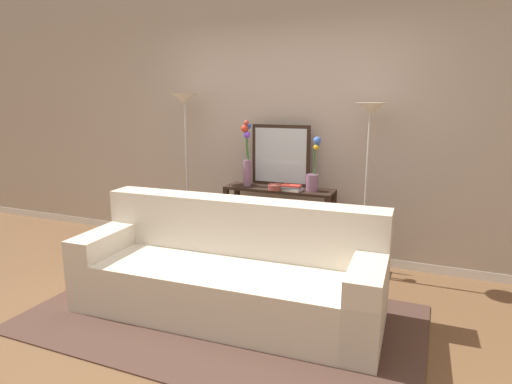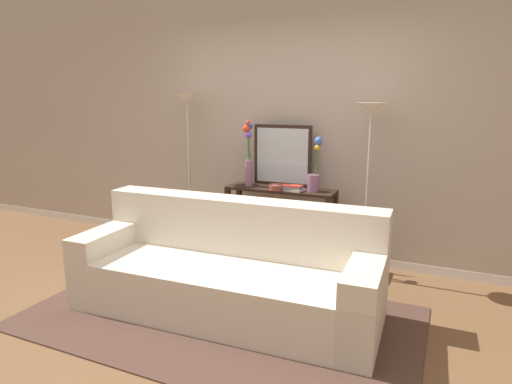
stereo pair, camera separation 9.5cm
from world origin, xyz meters
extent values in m
cube|color=brown|center=(0.00, 0.00, -0.01)|extent=(16.00, 16.00, 0.02)
cube|color=white|center=(0.00, 1.93, 0.04)|extent=(12.00, 0.15, 0.09)
cube|color=#B7A899|center=(0.00, 1.93, 1.58)|extent=(12.00, 0.14, 2.99)
cube|color=#51382D|center=(-0.05, 0.24, 0.01)|extent=(3.02, 1.69, 0.01)
cube|color=beige|center=(-0.05, 0.34, 0.21)|extent=(2.45, 0.96, 0.42)
cube|color=beige|center=(-0.06, 0.65, 0.65)|extent=(2.43, 0.36, 0.46)
cube|color=beige|center=(-1.14, 0.30, 0.30)|extent=(0.27, 0.88, 0.60)
cube|color=beige|center=(1.04, 0.39, 0.30)|extent=(0.27, 0.88, 0.60)
cube|color=black|center=(-0.06, 1.59, 0.78)|extent=(1.13, 0.32, 0.03)
cube|color=black|center=(-0.06, 1.59, 0.15)|extent=(1.04, 0.27, 0.01)
cube|color=black|center=(-0.59, 1.45, 0.38)|extent=(0.05, 0.05, 0.77)
cube|color=black|center=(0.48, 1.45, 0.38)|extent=(0.05, 0.05, 0.77)
cube|color=black|center=(-0.59, 1.72, 0.38)|extent=(0.05, 0.05, 0.77)
cube|color=black|center=(0.48, 1.72, 0.38)|extent=(0.05, 0.05, 0.77)
cylinder|color=#B7B2A8|center=(-1.12, 1.54, 0.01)|extent=(0.26, 0.26, 0.02)
cylinder|color=#B7B2A8|center=(-1.12, 1.54, 0.83)|extent=(0.02, 0.02, 1.62)
cone|color=silver|center=(-1.12, 1.54, 1.69)|extent=(0.28, 0.28, 0.10)
cylinder|color=#B7B2A8|center=(0.82, 1.54, 0.01)|extent=(0.26, 0.26, 0.02)
cylinder|color=#B7B2A8|center=(0.82, 1.54, 0.79)|extent=(0.02, 0.02, 1.53)
cone|color=silver|center=(0.82, 1.54, 1.60)|extent=(0.28, 0.28, 0.10)
cube|color=black|center=(-0.09, 1.72, 1.11)|extent=(0.63, 0.02, 0.63)
cube|color=silver|center=(-0.09, 1.71, 1.11)|extent=(0.56, 0.01, 0.56)
cylinder|color=gray|center=(-0.40, 1.56, 0.93)|extent=(0.08, 0.08, 0.27)
cylinder|color=#3D7538|center=(-0.40, 1.55, 1.20)|extent=(0.04, 0.02, 0.26)
sphere|color=#7B47EA|center=(-0.39, 1.53, 1.33)|extent=(0.07, 0.07, 0.07)
cylinder|color=#3D7538|center=(-0.41, 1.55, 1.23)|extent=(0.03, 0.02, 0.33)
sphere|color=red|center=(-0.41, 1.54, 1.39)|extent=(0.08, 0.08, 0.08)
cylinder|color=#3D7538|center=(-0.40, 1.58, 1.24)|extent=(0.02, 0.01, 0.35)
sphere|color=blue|center=(-0.40, 1.60, 1.41)|extent=(0.07, 0.07, 0.07)
cylinder|color=#3D7538|center=(-0.40, 1.55, 1.26)|extent=(0.05, 0.02, 0.38)
sphere|color=#C8402E|center=(-0.39, 1.53, 1.45)|extent=(0.05, 0.05, 0.05)
cylinder|color=gray|center=(0.29, 1.58, 0.88)|extent=(0.12, 0.12, 0.16)
cylinder|color=#3D7538|center=(0.31, 1.59, 1.13)|extent=(0.02, 0.03, 0.35)
sphere|color=#E64A95|center=(0.32, 1.60, 1.30)|extent=(0.05, 0.05, 0.05)
cylinder|color=#3D7538|center=(0.31, 1.59, 1.11)|extent=(0.02, 0.04, 0.30)
sphere|color=blue|center=(0.33, 1.60, 1.25)|extent=(0.05, 0.05, 0.05)
cylinder|color=#3D7538|center=(0.31, 1.58, 1.09)|extent=(0.02, 0.04, 0.27)
sphere|color=gold|center=(0.33, 1.57, 1.23)|extent=(0.05, 0.05, 0.05)
cylinder|color=#3D7538|center=(0.31, 1.58, 1.13)|extent=(0.01, 0.03, 0.34)
sphere|color=#4370E3|center=(0.33, 1.58, 1.29)|extent=(0.07, 0.07, 0.07)
cylinder|color=brown|center=(-0.06, 1.50, 0.82)|extent=(0.16, 0.16, 0.04)
torus|color=brown|center=(-0.06, 1.50, 0.84)|extent=(0.16, 0.16, 0.01)
cube|color=silver|center=(0.09, 1.52, 0.81)|extent=(0.23, 0.16, 0.02)
cube|color=slate|center=(0.09, 1.51, 0.83)|extent=(0.21, 0.12, 0.02)
cube|color=#BC3328|center=(0.10, 1.51, 0.84)|extent=(0.19, 0.11, 0.02)
cube|color=#1E7075|center=(-0.50, 1.59, 0.06)|extent=(0.03, 0.16, 0.12)
cube|color=#BC3328|center=(-0.47, 1.59, 0.06)|extent=(0.03, 0.15, 0.11)
cube|color=#B77F33|center=(-0.44, 1.59, 0.06)|extent=(0.03, 0.16, 0.13)
cube|color=#6B3360|center=(-0.41, 1.59, 0.06)|extent=(0.03, 0.16, 0.12)
cube|color=slate|center=(-0.38, 1.59, 0.05)|extent=(0.03, 0.16, 0.10)
cube|color=gold|center=(-0.34, 1.59, 0.05)|extent=(0.04, 0.15, 0.11)
cube|color=silver|center=(-0.30, 1.59, 0.06)|extent=(0.03, 0.17, 0.12)
cube|color=#2D2D33|center=(-0.27, 1.59, 0.05)|extent=(0.03, 0.18, 0.11)
cube|color=maroon|center=(-0.23, 1.59, 0.06)|extent=(0.03, 0.15, 0.13)
camera|label=1|loc=(1.42, -2.55, 1.70)|focal=30.73mm
camera|label=2|loc=(1.51, -2.51, 1.70)|focal=30.73mm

